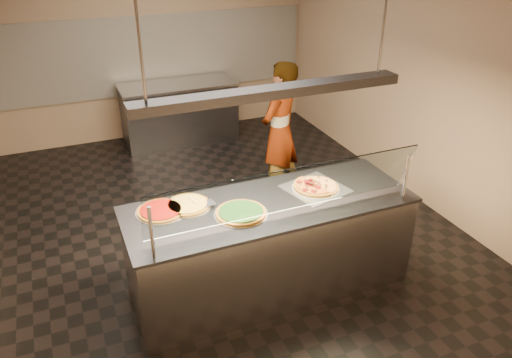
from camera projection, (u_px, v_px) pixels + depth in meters
name	position (u px, v px, depth m)	size (l,w,h in m)	color
ground	(220.00, 221.00, 5.92)	(5.00, 6.00, 0.02)	black
wall_back	(153.00, 41.00, 7.68)	(5.00, 0.02, 3.00)	#92775E
wall_front	(389.00, 259.00, 2.76)	(5.00, 0.02, 3.00)	#92775E
wall_right	(411.00, 73.00, 6.08)	(0.02, 6.00, 3.00)	#92775E
tile_band	(155.00, 55.00, 7.75)	(4.90, 0.02, 1.20)	silver
serving_counter	(270.00, 246.00, 4.65)	(2.60, 0.94, 0.93)	#B7B7BC
sneeze_guard	(288.00, 191.00, 4.02)	(2.36, 0.18, 0.54)	#B7B7BC
perforated_tray	(315.00, 188.00, 4.67)	(0.61, 0.61, 0.01)	silver
half_pizza_pepperoni	(306.00, 187.00, 4.62)	(0.30, 0.46, 0.05)	brown
half_pizza_sausage	(325.00, 184.00, 4.70)	(0.30, 0.46, 0.04)	brown
pizza_spinach	(241.00, 212.00, 4.26)	(0.47, 0.47, 0.03)	silver
pizza_cheese	(187.00, 204.00, 4.38)	(0.42, 0.42, 0.03)	silver
pizza_tomato	(161.00, 210.00, 4.30)	(0.44, 0.44, 0.03)	silver
pizza_spatula	(198.00, 201.00, 4.41)	(0.20, 0.23, 0.02)	#B7B7BC
prep_table	(180.00, 112.00, 7.86)	(1.77, 0.74, 0.93)	#3A3A3F
worker	(280.00, 132.00, 6.09)	(0.63, 0.41, 1.73)	#26232E
heat_lamp_housing	(272.00, 92.00, 3.96)	(2.30, 0.18, 0.08)	#3A3A3F
lamp_rod_left	(139.00, 32.00, 3.37)	(0.02, 0.02, 1.01)	#B7B7BC
lamp_rod_right	(385.00, 13.00, 4.05)	(0.02, 0.02, 1.01)	#B7B7BC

